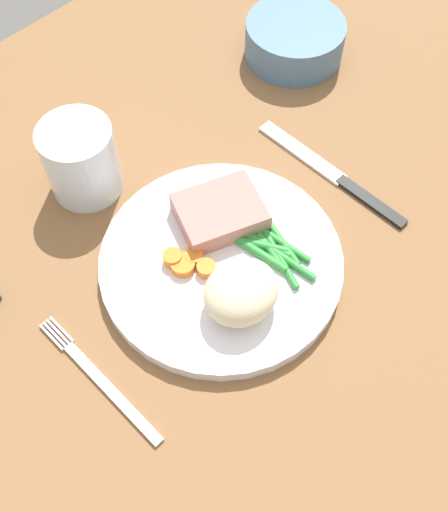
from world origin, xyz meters
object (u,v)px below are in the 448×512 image
dinner_plate (224,265)px  knife (334,175)px  meat_portion (220,213)px  fork (100,380)px  salad_bowl (295,38)px  water_glass (82,164)px

dinner_plate → knife: size_ratio=1.21×
dinner_plate → meat_portion: bearing=49.4°
fork → knife: 33.83cm
meat_portion → knife: meat_portion is taller
knife → salad_bowl: (11.89, 16.65, 2.49)cm
salad_bowl → meat_portion: bearing=-154.2°
dinner_plate → knife: 17.32cm
knife → salad_bowl: size_ratio=1.64×
dinner_plate → meat_portion: 5.51cm
meat_portion → water_glass: (-6.27, 14.57, 0.80)cm
fork → knife: knife is taller
fork → water_glass: size_ratio=1.95×
salad_bowl → fork: bearing=-160.0°
fork → water_glass: bearing=50.2°
dinner_plate → salad_bowl: salad_bowl is taller
knife → water_glass: water_glass is taller
meat_portion → fork: 20.46cm
meat_portion → knife: bearing=-16.7°
meat_portion → fork: bearing=-168.2°
dinner_plate → meat_portion: size_ratio=2.89×
dinner_plate → fork: bearing=-179.1°
fork → water_glass: water_glass is taller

